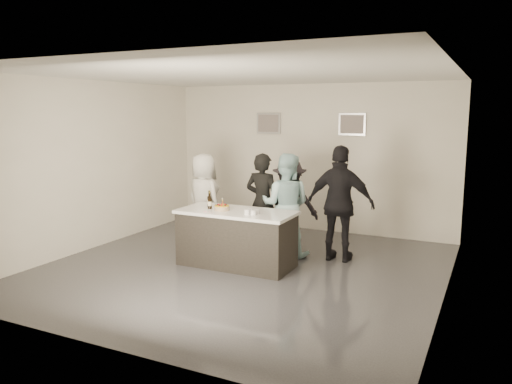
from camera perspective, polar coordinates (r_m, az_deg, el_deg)
floor at (r=7.97m, az=-1.59°, el=-8.71°), size 6.00×6.00×0.00m
ceiling at (r=7.61m, az=-1.69°, el=13.33°), size 6.00×6.00×0.00m
wall_back at (r=10.38m, az=6.05°, el=3.91°), size 6.00×0.04×3.00m
wall_front at (r=5.21m, az=-17.07°, el=-1.77°), size 6.00×0.04×3.00m
wall_left at (r=9.41m, az=-18.09°, el=2.95°), size 0.04×6.00×3.00m
wall_right at (r=6.81m, az=21.35°, el=0.52°), size 0.04×6.00×3.00m
picture_left at (r=10.65m, az=1.46°, el=7.86°), size 0.54×0.04×0.44m
picture_right at (r=10.04m, az=10.93°, el=7.61°), size 0.54×0.04×0.44m
bar_counter at (r=7.99m, az=-2.24°, el=-5.31°), size 1.86×0.86×0.90m
cake at (r=7.94m, az=-3.91°, el=-1.82°), size 0.24×0.24×0.07m
beer_bottle_a at (r=8.23m, az=-5.36°, el=-0.79°), size 0.07×0.07×0.26m
beer_bottle_b at (r=8.05m, az=-5.30°, el=-1.00°), size 0.07×0.07×0.26m
tumbler_cluster at (r=7.61m, az=-0.46°, el=-2.26°), size 0.19×0.19×0.08m
candles at (r=7.82m, az=-5.39°, el=-2.27°), size 0.24×0.08×0.01m
person_main_black at (r=8.76m, az=0.75°, el=-1.20°), size 0.65×0.43×1.74m
person_main_blue at (r=8.50m, az=3.42°, el=-1.48°), size 0.95×0.80×1.76m
person_guest_left at (r=9.24m, az=-5.99°, el=-0.85°), size 0.96×0.79×1.69m
person_guest_right at (r=8.28m, az=9.61°, el=-1.33°), size 1.13×0.48×1.91m
person_guest_back at (r=8.97m, az=3.82°, el=-1.38°), size 1.20×0.99×1.61m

